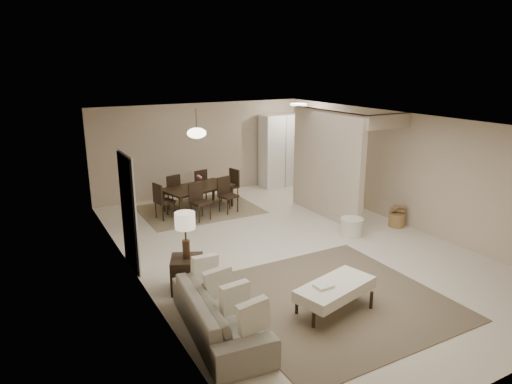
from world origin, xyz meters
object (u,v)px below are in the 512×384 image
pantry_cabinet (281,151)px  side_table (187,274)px  round_pouf (352,227)px  ottoman_bench (335,289)px  dining_table (199,198)px  sofa (220,313)px  wicker_basket (397,220)px

pantry_cabinet → side_table: bearing=-134.4°
side_table → round_pouf: 3.94m
ottoman_bench → dining_table: size_ratio=0.80×
pantry_cabinet → sofa: (-4.80, -6.23, -0.75)m
side_table → wicker_basket: 5.18m
side_table → round_pouf: (3.90, 0.60, -0.09)m
side_table → dining_table: dining_table is taller
wicker_basket → side_table: bearing=-173.9°
pantry_cabinet → side_table: size_ratio=3.81×
ottoman_bench → side_table: size_ratio=2.47×
ottoman_bench → round_pouf: size_ratio=2.83×
pantry_cabinet → wicker_basket: 4.41m
round_pouf → dining_table: 3.86m
ottoman_bench → side_table: 2.35m
round_pouf → dining_table: dining_table is taller
side_table → round_pouf: side_table is taller
ottoman_bench → wicker_basket: size_ratio=3.86×
side_table → dining_table: size_ratio=0.33×
round_pouf → wicker_basket: bearing=-2.3°
round_pouf → dining_table: bearing=124.2°
side_table → wicker_basket: (5.15, 0.55, -0.13)m
wicker_basket → pantry_cabinet: bearing=95.3°
dining_table → wicker_basket: bearing=-57.0°
pantry_cabinet → round_pouf: pantry_cabinet is taller
sofa → dining_table: 5.47m
ottoman_bench → wicker_basket: bearing=18.0°
side_table → dining_table: bearing=65.5°
ottoman_bench → round_pouf: (2.25, 2.28, -0.17)m
pantry_cabinet → round_pouf: 4.42m
sofa → ottoman_bench: (1.70, -0.30, 0.06)m
wicker_basket → sofa: bearing=-159.6°
wicker_basket → dining_table: bearing=136.6°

